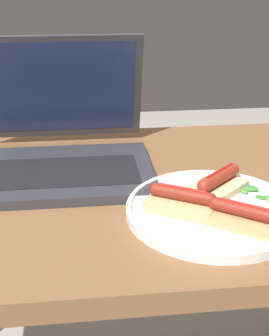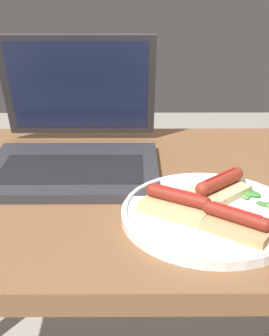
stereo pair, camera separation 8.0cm
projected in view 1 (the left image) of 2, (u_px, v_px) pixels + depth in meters
name	position (u px, v px, depth m)	size (l,w,h in m)	color
desk	(148.00, 230.00, 0.93)	(1.39, 0.66, 0.75)	brown
laptop	(66.00, 146.00, 0.94)	(0.34, 0.34, 0.25)	#2D2D33
plate	(212.00, 209.00, 0.77)	(0.29, 0.29, 0.02)	white
sausage_toast_left	(242.00, 217.00, 0.71)	(0.12, 0.11, 0.04)	tan
sausage_toast_middle	(182.00, 201.00, 0.76)	(0.13, 0.12, 0.04)	tan
sausage_toast_right	(218.00, 182.00, 0.82)	(0.12, 0.12, 0.04)	#D6B784
salad_pile	(255.00, 192.00, 0.81)	(0.06, 0.07, 0.01)	#387A33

